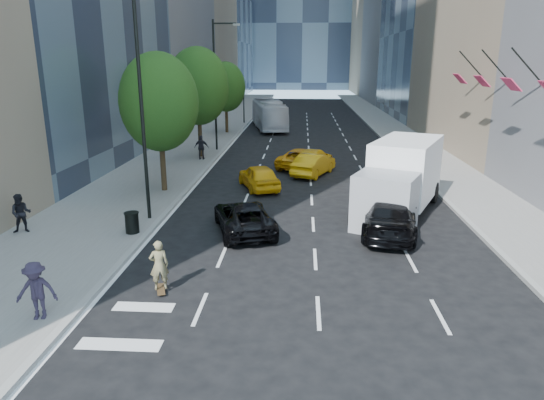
# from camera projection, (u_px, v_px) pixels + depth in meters

# --- Properties ---
(ground) EXTENTS (160.00, 160.00, 0.00)m
(ground) POSITION_uv_depth(u_px,v_px,m) (288.00, 258.00, 18.06)
(ground) COLOR black
(ground) RESTS_ON ground
(sidewalk_left) EXTENTS (6.00, 120.00, 0.15)m
(sidewalk_left) POSITION_uv_depth(u_px,v_px,m) (206.00, 136.00, 47.36)
(sidewalk_left) COLOR slate
(sidewalk_left) RESTS_ON ground
(sidewalk_right) EXTENTS (4.00, 120.00, 0.15)m
(sidewalk_right) POSITION_uv_depth(u_px,v_px,m) (402.00, 137.00, 46.22)
(sidewalk_right) COLOR slate
(sidewalk_right) RESTS_ON ground
(lamp_near) EXTENTS (2.13, 0.22, 10.00)m
(lamp_near) POSITION_uv_depth(u_px,v_px,m) (145.00, 92.00, 20.67)
(lamp_near) COLOR black
(lamp_near) RESTS_ON sidewalk_left
(lamp_far) EXTENTS (2.13, 0.22, 10.00)m
(lamp_far) POSITION_uv_depth(u_px,v_px,m) (217.00, 78.00, 37.94)
(lamp_far) COLOR black
(lamp_far) RESTS_ON sidewalk_left
(tree_near) EXTENTS (4.20, 4.20, 7.46)m
(tree_near) POSITION_uv_depth(u_px,v_px,m) (159.00, 102.00, 25.76)
(tree_near) COLOR black
(tree_near) RESTS_ON sidewalk_left
(tree_mid) EXTENTS (4.50, 4.50, 7.99)m
(tree_mid) POSITION_uv_depth(u_px,v_px,m) (198.00, 86.00, 35.25)
(tree_mid) COLOR black
(tree_mid) RESTS_ON sidewalk_left
(tree_far) EXTENTS (3.90, 3.90, 6.92)m
(tree_far) POSITION_uv_depth(u_px,v_px,m) (226.00, 87.00, 47.92)
(tree_far) COLOR black
(tree_far) RESTS_ON sidewalk_left
(traffic_signal) EXTENTS (2.48, 0.53, 5.20)m
(traffic_signal) POSITION_uv_depth(u_px,v_px,m) (244.00, 87.00, 55.65)
(traffic_signal) COLOR black
(traffic_signal) RESTS_ON sidewalk_left
(facade_flags) EXTENTS (1.85, 13.30, 2.05)m
(facade_flags) POSITION_uv_depth(u_px,v_px,m) (499.00, 79.00, 25.31)
(facade_flags) COLOR black
(facade_flags) RESTS_ON ground
(skateboarder) EXTENTS (0.69, 0.56, 1.63)m
(skateboarder) POSITION_uv_depth(u_px,v_px,m) (159.00, 268.00, 15.20)
(skateboarder) COLOR #716946
(skateboarder) RESTS_ON ground
(black_sedan_lincoln) EXTENTS (3.41, 5.13, 1.31)m
(black_sedan_lincoln) POSITION_uv_depth(u_px,v_px,m) (244.00, 217.00, 20.73)
(black_sedan_lincoln) COLOR black
(black_sedan_lincoln) RESTS_ON ground
(black_sedan_mercedes) EXTENTS (3.10, 5.65, 1.55)m
(black_sedan_mercedes) POSITION_uv_depth(u_px,v_px,m) (390.00, 216.00, 20.45)
(black_sedan_mercedes) COLOR black
(black_sedan_mercedes) RESTS_ON ground
(taxi_a) EXTENTS (3.01, 4.48, 1.42)m
(taxi_a) POSITION_uv_depth(u_px,v_px,m) (259.00, 177.00, 27.76)
(taxi_a) COLOR #ECA80C
(taxi_a) RESTS_ON ground
(taxi_b) EXTENTS (3.04, 4.53, 1.41)m
(taxi_b) POSITION_uv_depth(u_px,v_px,m) (314.00, 164.00, 31.09)
(taxi_b) COLOR orange
(taxi_b) RESTS_ON ground
(taxi_c) EXTENTS (4.00, 5.30, 1.34)m
(taxi_c) POSITION_uv_depth(u_px,v_px,m) (303.00, 158.00, 33.26)
(taxi_c) COLOR orange
(taxi_c) RESTS_ON ground
(taxi_d) EXTENTS (3.15, 5.02, 1.36)m
(taxi_d) POSITION_uv_depth(u_px,v_px,m) (313.00, 159.00, 33.04)
(taxi_d) COLOR yellow
(taxi_d) RESTS_ON ground
(city_bus) EXTENTS (4.69, 11.37, 3.08)m
(city_bus) POSITION_uv_depth(u_px,v_px,m) (269.00, 114.00, 52.36)
(city_bus) COLOR silver
(city_bus) RESTS_ON ground
(box_truck) EXTENTS (5.29, 7.63, 3.45)m
(box_truck) POSITION_uv_depth(u_px,v_px,m) (401.00, 178.00, 22.94)
(box_truck) COLOR white
(box_truck) RESTS_ON ground
(pedestrian_a) EXTENTS (0.96, 0.85, 1.66)m
(pedestrian_a) POSITION_uv_depth(u_px,v_px,m) (21.00, 213.00, 20.15)
(pedestrian_a) COLOR black
(pedestrian_a) RESTS_ON sidewalk_left
(pedestrian_b) EXTENTS (1.04, 0.46, 1.76)m
(pedestrian_b) POSITION_uv_depth(u_px,v_px,m) (202.00, 147.00, 35.28)
(pedestrian_b) COLOR black
(pedestrian_b) RESTS_ON sidewalk_left
(pedestrian_c) EXTENTS (1.19, 0.81, 1.69)m
(pedestrian_c) POSITION_uv_depth(u_px,v_px,m) (36.00, 291.00, 13.33)
(pedestrian_c) COLOR #292132
(pedestrian_c) RESTS_ON sidewalk_left
(trash_can) EXTENTS (0.56, 0.56, 0.85)m
(trash_can) POSITION_uv_depth(u_px,v_px,m) (132.00, 223.00, 20.22)
(trash_can) COLOR black
(trash_can) RESTS_ON sidewalk_left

